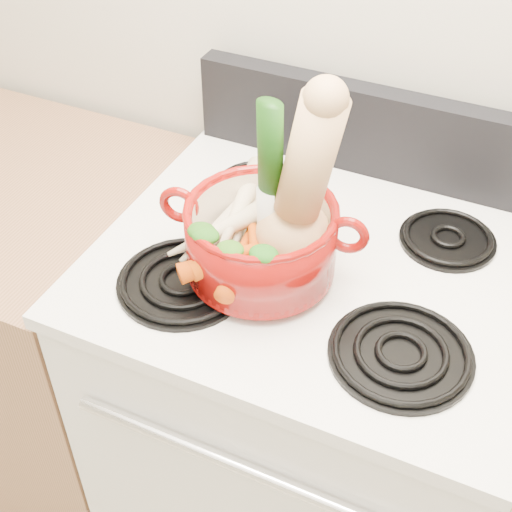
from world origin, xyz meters
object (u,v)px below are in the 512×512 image
at_px(leek, 270,181).
at_px(dutch_oven, 261,239).
at_px(squash, 299,183).
at_px(stove_body, 308,423).

bearing_deg(leek, dutch_oven, -104.83).
distance_m(dutch_oven, squash, 0.13).
relative_size(dutch_oven, leek, 0.84).
height_order(squash, leek, squash).
distance_m(squash, leek, 0.05).
distance_m(dutch_oven, leek, 0.11).
height_order(dutch_oven, leek, leek).
bearing_deg(squash, dutch_oven, 175.07).
xyz_separation_m(dutch_oven, leek, (0.01, 0.01, 0.11)).
relative_size(stove_body, squash, 2.97).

